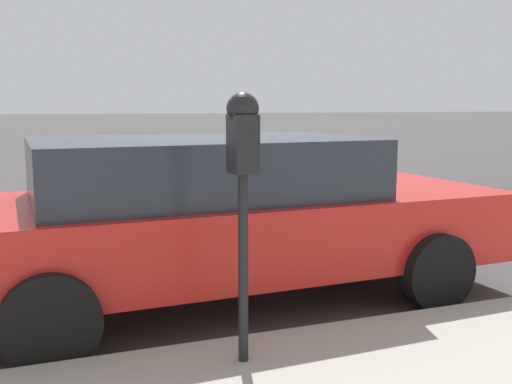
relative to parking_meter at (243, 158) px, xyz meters
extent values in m
plane|color=#3D3A3A|center=(2.58, -0.53, -1.36)|extent=(220.00, 220.00, 0.00)
cylinder|color=black|center=(0.00, 0.00, -0.66)|extent=(0.06, 0.06, 1.15)
cube|color=black|center=(0.00, 0.00, 0.08)|extent=(0.20, 0.14, 0.34)
sphere|color=black|center=(0.00, 0.00, 0.28)|extent=(0.19, 0.19, 0.19)
cube|color=#B21919|center=(0.11, 0.00, 0.04)|extent=(0.01, 0.11, 0.12)
cube|color=black|center=(0.11, 0.00, 0.16)|extent=(0.01, 0.10, 0.08)
cube|color=#B21E19|center=(1.51, -0.37, -0.75)|extent=(1.98, 4.90, 0.59)
cube|color=#232833|center=(1.51, -0.18, -0.21)|extent=(1.69, 2.76, 0.48)
cylinder|color=black|center=(2.47, -1.84, -1.04)|extent=(0.24, 0.65, 0.64)
cylinder|color=black|center=(0.66, -1.90, -1.04)|extent=(0.24, 0.65, 0.64)
cylinder|color=black|center=(2.37, 1.15, -1.04)|extent=(0.24, 0.65, 0.64)
cylinder|color=black|center=(0.56, 1.09, -1.04)|extent=(0.24, 0.65, 0.64)
camera|label=1|loc=(-3.27, 1.15, 0.31)|focal=42.00mm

